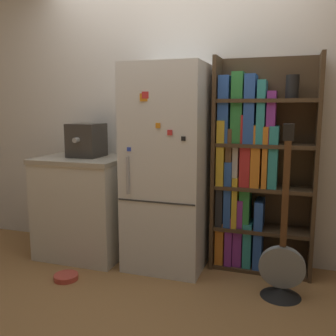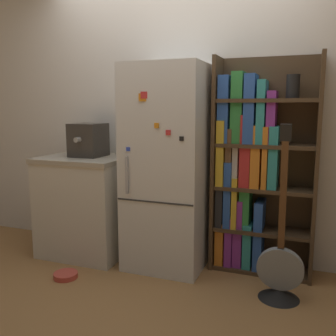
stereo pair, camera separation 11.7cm
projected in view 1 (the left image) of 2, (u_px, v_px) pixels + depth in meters
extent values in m
plane|color=#A87542|center=(162.00, 270.00, 3.14)|extent=(16.00, 16.00, 0.00)
cube|color=white|center=(179.00, 113.00, 3.38)|extent=(8.00, 0.05, 2.60)
cube|color=white|center=(168.00, 168.00, 3.15)|extent=(0.65, 0.60, 1.70)
cube|color=#333333|center=(156.00, 202.00, 2.90)|extent=(0.63, 0.01, 0.01)
cube|color=#B2B2B7|center=(128.00, 175.00, 2.93)|extent=(0.02, 0.02, 0.30)
cube|color=orange|center=(158.00, 126.00, 2.80)|extent=(0.04, 0.01, 0.04)
cube|color=orange|center=(144.00, 97.00, 2.80)|extent=(0.06, 0.02, 0.06)
cube|color=red|center=(170.00, 133.00, 2.78)|extent=(0.04, 0.01, 0.04)
cube|color=blue|center=(129.00, 149.00, 2.90)|extent=(0.03, 0.01, 0.03)
cube|color=red|center=(145.00, 95.00, 2.79)|extent=(0.05, 0.02, 0.05)
cube|color=black|center=(183.00, 139.00, 2.75)|extent=(0.03, 0.01, 0.03)
cube|color=#4C3823|center=(216.00, 164.00, 3.16)|extent=(0.03, 0.31, 1.76)
cube|color=#4C3823|center=(315.00, 169.00, 2.91)|extent=(0.03, 0.31, 1.76)
cube|color=#4C3823|center=(265.00, 164.00, 3.17)|extent=(0.82, 0.03, 1.76)
cube|color=#4C3823|center=(260.00, 267.00, 3.17)|extent=(0.76, 0.28, 0.03)
cube|color=#4C3823|center=(261.00, 229.00, 3.12)|extent=(0.76, 0.28, 0.03)
cube|color=#4C3823|center=(263.00, 188.00, 3.06)|extent=(0.76, 0.28, 0.03)
cube|color=#4C3823|center=(265.00, 145.00, 3.01)|extent=(0.76, 0.28, 0.03)
cube|color=#4C3823|center=(266.00, 101.00, 2.95)|extent=(0.76, 0.28, 0.03)
cube|color=orange|center=(221.00, 241.00, 3.24)|extent=(0.07, 0.22, 0.36)
cube|color=purple|center=(230.00, 238.00, 3.23)|extent=(0.06, 0.26, 0.42)
cube|color=purple|center=(239.00, 230.00, 3.19)|extent=(0.07, 0.23, 0.57)
cube|color=teal|center=(248.00, 243.00, 3.17)|extent=(0.07, 0.23, 0.37)
cube|color=#2D59B2|center=(259.00, 233.00, 3.13)|extent=(0.07, 0.24, 0.57)
cube|color=#262628|center=(222.00, 192.00, 3.18)|extent=(0.06, 0.24, 0.54)
cube|color=#2D59B2|center=(229.00, 193.00, 3.16)|extent=(0.06, 0.24, 0.55)
cube|color=gold|center=(236.00, 201.00, 3.15)|extent=(0.04, 0.25, 0.42)
cube|color=#338C3F|center=(246.00, 192.00, 3.12)|extent=(0.08, 0.22, 0.57)
cube|color=gold|center=(223.00, 152.00, 3.12)|extent=(0.06, 0.26, 0.53)
cube|color=brown|center=(230.00, 156.00, 3.10)|extent=(0.05, 0.22, 0.47)
cube|color=silver|center=(237.00, 150.00, 3.09)|extent=(0.04, 0.21, 0.58)
cube|color=red|center=(247.00, 150.00, 3.06)|extent=(0.08, 0.23, 0.58)
cube|color=orange|center=(257.00, 156.00, 3.04)|extent=(0.07, 0.25, 0.50)
cube|color=orange|center=(266.00, 157.00, 3.01)|extent=(0.04, 0.25, 0.49)
cube|color=teal|center=(274.00, 157.00, 2.99)|extent=(0.07, 0.23, 0.49)
cube|color=#2D59B2|center=(225.00, 110.00, 3.07)|extent=(0.09, 0.26, 0.54)
cube|color=#338C3F|center=(238.00, 108.00, 3.03)|extent=(0.09, 0.22, 0.56)
cube|color=#2D59B2|center=(250.00, 109.00, 2.99)|extent=(0.08, 0.24, 0.54)
cube|color=teal|center=(262.00, 112.00, 2.97)|extent=(0.06, 0.24, 0.49)
cube|color=purple|center=(271.00, 118.00, 2.95)|extent=(0.07, 0.22, 0.41)
cylinder|color=black|center=(292.00, 87.00, 2.88)|extent=(0.10, 0.10, 0.18)
cube|color=silver|center=(85.00, 208.00, 3.45)|extent=(0.76, 0.63, 0.87)
cube|color=#B2A893|center=(83.00, 159.00, 3.38)|extent=(0.78, 0.65, 0.04)
cube|color=#38332D|center=(87.00, 140.00, 3.38)|extent=(0.27, 0.29, 0.30)
cylinder|color=#A5A39E|center=(76.00, 140.00, 3.21)|extent=(0.04, 0.06, 0.04)
cone|color=black|center=(281.00, 292.00, 2.71)|extent=(0.29, 0.29, 0.06)
cylinder|color=gray|center=(282.00, 267.00, 2.68)|extent=(0.32, 0.09, 0.33)
cube|color=brown|center=(285.00, 196.00, 2.52)|extent=(0.04, 0.13, 0.76)
cube|color=black|center=(289.00, 132.00, 2.39)|extent=(0.07, 0.04, 0.11)
cylinder|color=#D84C3F|center=(66.00, 277.00, 2.97)|extent=(0.19, 0.19, 0.04)
torus|color=#D84C3F|center=(66.00, 275.00, 2.97)|extent=(0.19, 0.19, 0.01)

